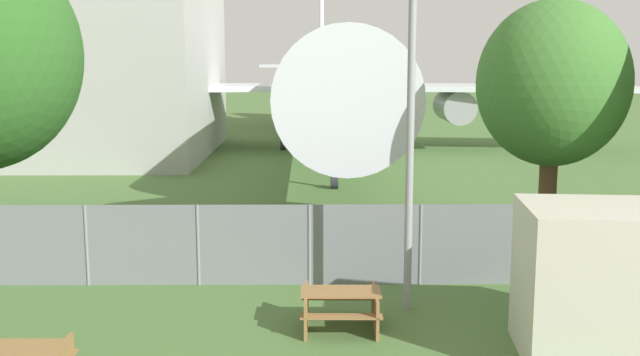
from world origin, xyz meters
The scene contains 6 objects.
perimeter_fence centered at (0.00, 9.61, 0.94)m, with size 56.07×0.07×1.88m.
airplane centered at (0.81, 33.26, 3.99)m, with size 34.01×41.88×12.14m.
portable_cabin centered at (5.46, 5.39, 1.34)m, with size 3.66×2.56×2.69m.
picnic_bench_near_cabin centered at (0.62, 6.81, 0.47)m, with size 1.55×1.42×0.76m.
tree_behind_benches centered at (5.97, 11.37, 4.52)m, with size 3.71×3.71×6.60m.
light_mast centered at (2.04, 7.92, 4.80)m, with size 0.44×0.44×7.86m.
Camera 1 is at (0.11, -7.02, 5.24)m, focal length 42.00 mm.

